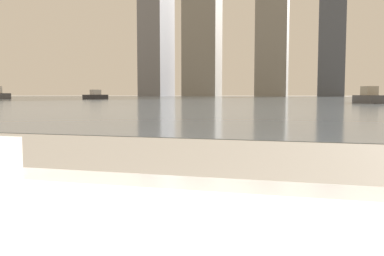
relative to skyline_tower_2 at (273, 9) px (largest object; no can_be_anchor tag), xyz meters
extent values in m
cube|color=slate|center=(10.11, -56.00, -23.25)|extent=(180.00, 110.00, 0.01)
cube|color=#2D2D33|center=(-17.39, -65.94, -22.95)|extent=(2.52, 3.54, 0.59)
cube|color=silver|center=(-17.39, -65.94, -22.32)|extent=(1.31, 1.51, 0.67)
cube|color=#4C4C51|center=(14.87, -82.23, -22.95)|extent=(2.22, 3.68, 0.61)
cube|color=#B2A893|center=(14.87, -82.23, -22.29)|extent=(1.23, 1.51, 0.70)
cube|color=slate|center=(-33.07, 0.00, -2.81)|extent=(6.73, 13.11, 40.90)
cube|color=gray|center=(-19.44, 0.00, -7.85)|extent=(9.55, 9.25, 30.83)
cube|color=gray|center=(0.00, 0.00, 0.00)|extent=(8.17, 10.28, 46.52)
cube|color=#4C515B|center=(15.14, 0.00, -2.80)|extent=(6.49, 9.23, 40.92)
camera|label=1|loc=(10.64, -117.77, -22.51)|focal=40.00mm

